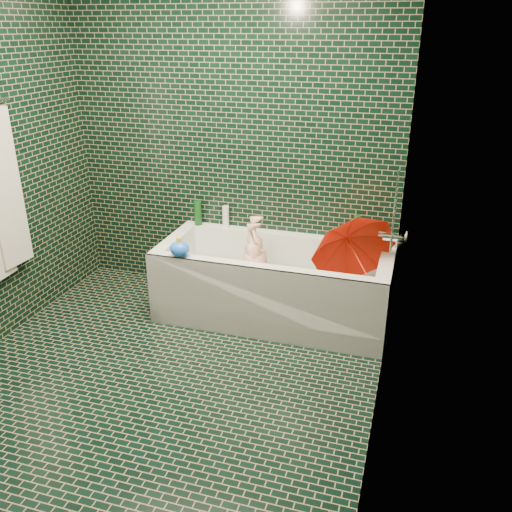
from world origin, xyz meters
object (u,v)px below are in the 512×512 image
(bathtub, at_px, (273,291))
(bath_toy, at_px, (180,249))
(child, at_px, (259,277))
(umbrella, at_px, (359,260))
(rubber_duck, at_px, (360,237))

(bathtub, height_order, bath_toy, bath_toy)
(child, bearing_deg, bathtub, 80.65)
(umbrella, bearing_deg, bathtub, 154.39)
(bathtub, height_order, child, bathtub)
(bathtub, bearing_deg, rubber_duck, 29.78)
(umbrella, bearing_deg, child, 154.70)
(bath_toy, bearing_deg, child, 39.57)
(child, height_order, rubber_duck, rubber_duck)
(bathtub, distance_m, rubber_duck, 0.77)
(umbrella, bearing_deg, bath_toy, 171.80)
(rubber_duck, distance_m, bath_toy, 1.34)
(bathtub, xyz_separation_m, child, (-0.11, 0.01, 0.10))
(child, distance_m, rubber_duck, 0.81)
(umbrella, relative_size, bath_toy, 3.84)
(rubber_duck, height_order, bath_toy, bath_toy)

